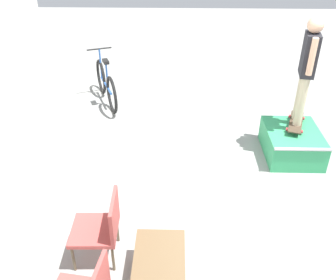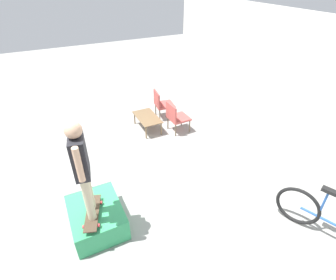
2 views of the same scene
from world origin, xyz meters
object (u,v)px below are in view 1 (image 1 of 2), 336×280
object	(u,v)px
coffee_table	(159,267)
bicycle	(106,84)
patio_chair_right	(102,225)
person_skater	(308,64)
skateboard_on_ramp	(296,122)
skate_ramp_box	(292,143)

from	to	relation	value
coffee_table	bicycle	xyz separation A→B (m)	(4.59, 1.32, 0.05)
patio_chair_right	bicycle	bearing A→B (deg)	-172.69
person_skater	coffee_table	distance (m)	3.72
skateboard_on_ramp	patio_chair_right	world-z (taller)	patio_chair_right
coffee_table	skateboard_on_ramp	bearing A→B (deg)	-36.75
skateboard_on_ramp	person_skater	world-z (taller)	person_skater
skate_ramp_box	person_skater	world-z (taller)	person_skater
skate_ramp_box	person_skater	bearing A→B (deg)	-19.55
skateboard_on_ramp	coffee_table	bearing A→B (deg)	162.11
skateboard_on_ramp	coffee_table	size ratio (longest dim) A/B	0.81
person_skater	skate_ramp_box	bearing A→B (deg)	171.11
skate_ramp_box	coffee_table	xyz separation A→B (m)	(-2.67, 2.06, 0.13)
skate_ramp_box	patio_chair_right	bearing A→B (deg)	129.22
skateboard_on_ramp	coffee_table	xyz separation A→B (m)	(-2.83, 2.11, -0.17)
patio_chair_right	person_skater	bearing A→B (deg)	128.92
skateboard_on_ramp	bicycle	xyz separation A→B (m)	(1.76, 3.43, -0.13)
skateboard_on_ramp	coffee_table	world-z (taller)	skateboard_on_ramp
bicycle	skate_ramp_box	bearing A→B (deg)	-141.77
skateboard_on_ramp	bicycle	world-z (taller)	bicycle
person_skater	coffee_table	xyz separation A→B (m)	(-2.83, 2.11, -1.17)
patio_chair_right	bicycle	world-z (taller)	bicycle
skate_ramp_box	bicycle	distance (m)	3.89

